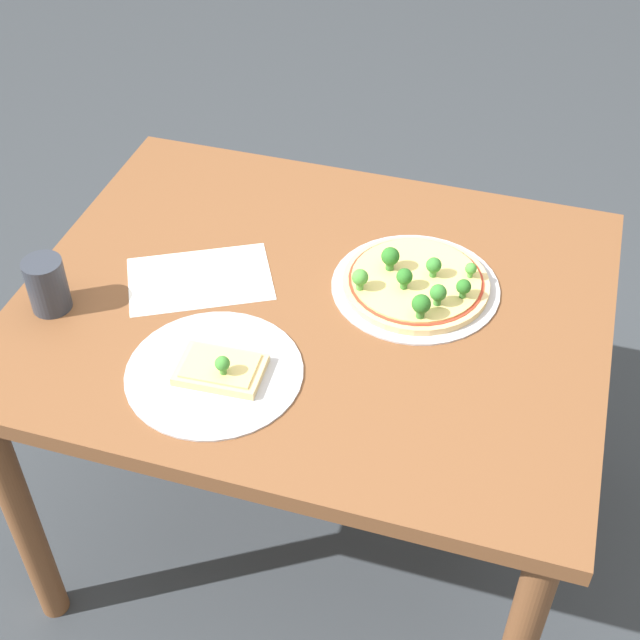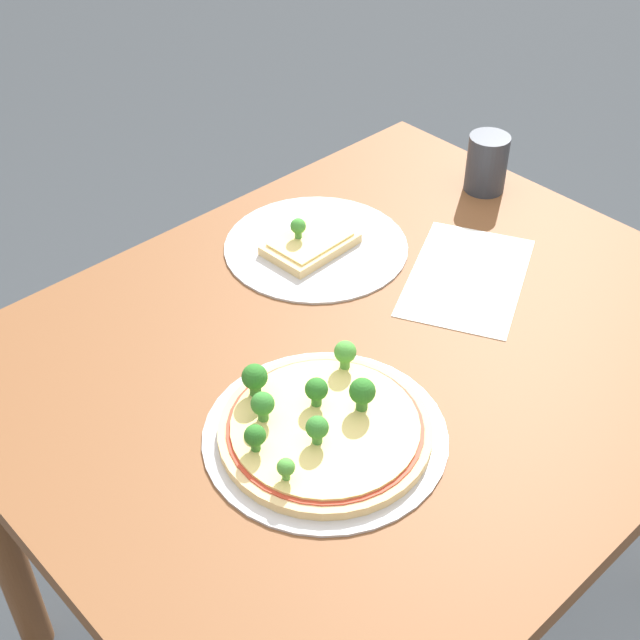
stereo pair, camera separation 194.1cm
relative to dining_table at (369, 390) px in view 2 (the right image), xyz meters
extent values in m
plane|color=#33383D|center=(0.00, 0.00, -0.63)|extent=(8.00, 8.00, 0.00)
cube|color=brown|center=(0.00, 0.00, 0.08)|extent=(1.11, 0.90, 0.04)
cylinder|color=brown|center=(-0.49, -0.39, -0.28)|extent=(0.06, 0.06, 0.69)
cylinder|color=#B7B7BC|center=(0.18, 0.09, 0.10)|extent=(0.33, 0.33, 0.00)
cylinder|color=#E5C17F|center=(0.18, 0.09, 0.11)|extent=(0.28, 0.28, 0.01)
cylinder|color=#B73823|center=(0.18, 0.09, 0.11)|extent=(0.26, 0.26, 0.00)
cylinder|color=#EACC75|center=(0.18, 0.09, 0.12)|extent=(0.25, 0.25, 0.00)
sphere|color=#337A2D|center=(0.23, 0.03, 0.15)|extent=(0.03, 0.03, 0.03)
cylinder|color=#3F8136|center=(0.23, 0.03, 0.13)|extent=(0.01, 0.01, 0.01)
sphere|color=#286B23|center=(0.21, -0.02, 0.15)|extent=(0.04, 0.04, 0.04)
cylinder|color=#37742D|center=(0.21, -0.02, 0.13)|extent=(0.02, 0.02, 0.02)
sphere|color=#286B23|center=(0.27, 0.06, 0.14)|extent=(0.03, 0.03, 0.03)
cylinder|color=#37742D|center=(0.27, 0.06, 0.13)|extent=(0.01, 0.01, 0.01)
sphere|color=#286B23|center=(0.16, 0.05, 0.15)|extent=(0.03, 0.03, 0.03)
cylinder|color=#37742D|center=(0.16, 0.05, 0.13)|extent=(0.01, 0.01, 0.01)
sphere|color=#286B23|center=(0.12, 0.10, 0.15)|extent=(0.04, 0.04, 0.04)
cylinder|color=#37742D|center=(0.12, 0.10, 0.13)|extent=(0.02, 0.02, 0.02)
sphere|color=#479338|center=(0.08, 0.03, 0.15)|extent=(0.03, 0.03, 0.03)
cylinder|color=#51973E|center=(0.08, 0.03, 0.13)|extent=(0.01, 0.01, 0.01)
sphere|color=#337A2D|center=(0.21, 0.10, 0.15)|extent=(0.03, 0.03, 0.03)
cylinder|color=#3F8136|center=(0.21, 0.10, 0.13)|extent=(0.01, 0.01, 0.01)
sphere|color=#479338|center=(0.28, 0.12, 0.14)|extent=(0.02, 0.02, 0.02)
cylinder|color=#51973E|center=(0.28, 0.12, 0.12)|extent=(0.01, 0.01, 0.01)
cylinder|color=#B7B7BC|center=(-0.11, -0.24, 0.10)|extent=(0.31, 0.31, 0.00)
cube|color=#E5C17F|center=(-0.10, -0.24, 0.11)|extent=(0.15, 0.11, 0.02)
cube|color=#EACC75|center=(-0.10, -0.24, 0.12)|extent=(0.13, 0.09, 0.00)
sphere|color=#3D8933|center=(-0.08, -0.25, 0.14)|extent=(0.03, 0.03, 0.03)
cylinder|color=#488E3A|center=(-0.08, -0.25, 0.13)|extent=(0.01, 0.01, 0.01)
cylinder|color=#2D333D|center=(-0.47, -0.16, 0.15)|extent=(0.07, 0.07, 0.11)
cube|color=white|center=(-0.23, -0.01, 0.10)|extent=(0.33, 0.29, 0.00)
camera|label=1|loc=(0.38, -1.22, 1.21)|focal=50.00mm
camera|label=2|loc=(0.74, 0.67, 0.97)|focal=50.00mm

